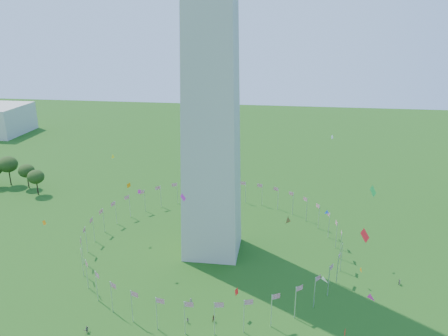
{
  "coord_description": "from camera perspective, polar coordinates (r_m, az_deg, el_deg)",
  "views": [
    {
      "loc": [
        20.91,
        -72.87,
        70.78
      ],
      "look_at": [
        5.79,
        35.0,
        33.32
      ],
      "focal_mm": 35.0,
      "sensor_mm": 36.0,
      "label": 1
    }
  ],
  "objects": [
    {
      "name": "kites_aloft",
      "position": [
        107.34,
        5.07,
        -9.26
      ],
      "size": [
        102.86,
        68.05,
        41.6
      ],
      "color": "#CC2699",
      "rests_on": "ground"
    },
    {
      "name": "flag_ring",
      "position": [
        141.17,
        -1.5,
        -9.03
      ],
      "size": [
        80.24,
        80.24,
        9.0
      ],
      "color": "silver",
      "rests_on": "ground"
    }
  ]
}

